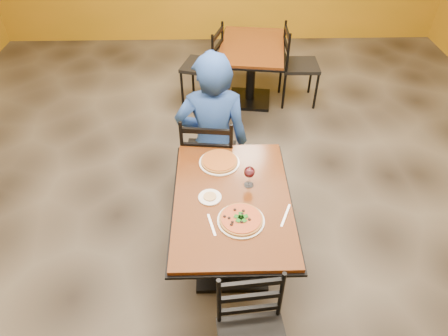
{
  "coord_description": "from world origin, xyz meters",
  "views": [
    {
      "loc": [
        -0.1,
        -2.44,
        2.69
      ],
      "look_at": [
        -0.05,
        -0.3,
        0.85
      ],
      "focal_mm": 31.84,
      "sensor_mm": 36.0,
      "label": 1
    }
  ],
  "objects_px": {
    "table_second": "(251,61)",
    "chair_main_far": "(210,156)",
    "pizza_main": "(241,219)",
    "side_plate": "(210,197)",
    "wine_glass": "(249,176)",
    "chair_second_right": "(300,66)",
    "chair_second_left": "(202,66)",
    "table_main": "(232,217)",
    "diner": "(212,124)",
    "plate_main": "(241,221)",
    "plate_far": "(219,163)",
    "pizza_far": "(219,161)"
  },
  "relations": [
    {
      "from": "table_main",
      "to": "plate_far",
      "type": "distance_m",
      "value": 0.43
    },
    {
      "from": "plate_main",
      "to": "plate_far",
      "type": "bearing_deg",
      "value": 102.48
    },
    {
      "from": "chair_main_far",
      "to": "chair_second_left",
      "type": "bearing_deg",
      "value": -80.54
    },
    {
      "from": "table_second",
      "to": "chair_second_right",
      "type": "height_order",
      "value": "chair_second_right"
    },
    {
      "from": "pizza_main",
      "to": "plate_main",
      "type": "bearing_deg",
      "value": 0.0
    },
    {
      "from": "diner",
      "to": "plate_far",
      "type": "height_order",
      "value": "diner"
    },
    {
      "from": "diner",
      "to": "side_plate",
      "type": "height_order",
      "value": "diner"
    },
    {
      "from": "diner",
      "to": "pizza_main",
      "type": "distance_m",
      "value": 1.22
    },
    {
      "from": "side_plate",
      "to": "table_second",
      "type": "bearing_deg",
      "value": 78.99
    },
    {
      "from": "wine_glass",
      "to": "chair_second_right",
      "type": "bearing_deg",
      "value": 71.28
    },
    {
      "from": "table_main",
      "to": "table_second",
      "type": "xyz_separation_m",
      "value": [
        0.34,
        2.52,
        -0.0
      ]
    },
    {
      "from": "chair_second_left",
      "to": "pizza_main",
      "type": "height_order",
      "value": "chair_second_left"
    },
    {
      "from": "pizza_far",
      "to": "side_plate",
      "type": "relative_size",
      "value": 1.75
    },
    {
      "from": "plate_far",
      "to": "pizza_far",
      "type": "xyz_separation_m",
      "value": [
        -0.0,
        -0.0,
        0.02
      ]
    },
    {
      "from": "table_second",
      "to": "diner",
      "type": "height_order",
      "value": "diner"
    },
    {
      "from": "pizza_main",
      "to": "side_plate",
      "type": "relative_size",
      "value": 1.77
    },
    {
      "from": "pizza_main",
      "to": "side_plate",
      "type": "xyz_separation_m",
      "value": [
        -0.2,
        0.22,
        -0.02
      ]
    },
    {
      "from": "chair_second_right",
      "to": "plate_main",
      "type": "bearing_deg",
      "value": 163.41
    },
    {
      "from": "chair_main_far",
      "to": "pizza_main",
      "type": "height_order",
      "value": "chair_main_far"
    },
    {
      "from": "table_second",
      "to": "diner",
      "type": "relative_size",
      "value": 0.89
    },
    {
      "from": "chair_second_right",
      "to": "pizza_main",
      "type": "xyz_separation_m",
      "value": [
        -0.89,
        -2.74,
        0.29
      ]
    },
    {
      "from": "table_second",
      "to": "chair_second_left",
      "type": "bearing_deg",
      "value": 180.0
    },
    {
      "from": "chair_second_right",
      "to": "chair_second_left",
      "type": "bearing_deg",
      "value": 91.37
    },
    {
      "from": "table_main",
      "to": "plate_main",
      "type": "height_order",
      "value": "plate_main"
    },
    {
      "from": "table_second",
      "to": "diner",
      "type": "xyz_separation_m",
      "value": [
        -0.47,
        -1.54,
        0.14
      ]
    },
    {
      "from": "plate_far",
      "to": "side_plate",
      "type": "height_order",
      "value": "same"
    },
    {
      "from": "pizza_far",
      "to": "chair_second_left",
      "type": "bearing_deg",
      "value": 94.79
    },
    {
      "from": "chair_second_left",
      "to": "pizza_main",
      "type": "distance_m",
      "value": 2.77
    },
    {
      "from": "table_main",
      "to": "pizza_main",
      "type": "xyz_separation_m",
      "value": [
        0.05,
        -0.22,
        0.21
      ]
    },
    {
      "from": "plate_far",
      "to": "chair_second_right",
      "type": "bearing_deg",
      "value": 64.62
    },
    {
      "from": "wine_glass",
      "to": "table_main",
      "type": "bearing_deg",
      "value": -134.56
    },
    {
      "from": "plate_far",
      "to": "side_plate",
      "type": "distance_m",
      "value": 0.38
    },
    {
      "from": "chair_second_left",
      "to": "wine_glass",
      "type": "xyz_separation_m",
      "value": [
        0.39,
        -2.4,
        0.35
      ]
    },
    {
      "from": "pizza_far",
      "to": "table_second",
      "type": "bearing_deg",
      "value": 78.95
    },
    {
      "from": "chair_second_right",
      "to": "pizza_main",
      "type": "distance_m",
      "value": 2.89
    },
    {
      "from": "diner",
      "to": "chair_second_right",
      "type": "bearing_deg",
      "value": -126.32
    },
    {
      "from": "chair_second_left",
      "to": "table_second",
      "type": "bearing_deg",
      "value": 106.95
    },
    {
      "from": "plate_main",
      "to": "table_second",
      "type": "bearing_deg",
      "value": 83.99
    },
    {
      "from": "side_plate",
      "to": "plate_main",
      "type": "bearing_deg",
      "value": -47.27
    },
    {
      "from": "side_plate",
      "to": "chair_second_right",
      "type": "bearing_deg",
      "value": 66.62
    },
    {
      "from": "side_plate",
      "to": "diner",
      "type": "bearing_deg",
      "value": 88.93
    },
    {
      "from": "chair_main_far",
      "to": "chair_second_left",
      "type": "height_order",
      "value": "chair_second_left"
    },
    {
      "from": "plate_main",
      "to": "plate_far",
      "type": "xyz_separation_m",
      "value": [
        -0.13,
        0.59,
        0.0
      ]
    },
    {
      "from": "chair_second_left",
      "to": "plate_far",
      "type": "relative_size",
      "value": 3.17
    },
    {
      "from": "chair_second_left",
      "to": "wine_glass",
      "type": "bearing_deg",
      "value": 26.1
    },
    {
      "from": "table_second",
      "to": "chair_main_far",
      "type": "relative_size",
      "value": 1.27
    },
    {
      "from": "chair_main_far",
      "to": "plate_main",
      "type": "distance_m",
      "value": 1.06
    },
    {
      "from": "side_plate",
      "to": "plate_far",
      "type": "bearing_deg",
      "value": 79.21
    },
    {
      "from": "plate_main",
      "to": "plate_far",
      "type": "relative_size",
      "value": 1.0
    },
    {
      "from": "pizza_main",
      "to": "table_second",
      "type": "bearing_deg",
      "value": 83.99
    }
  ]
}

